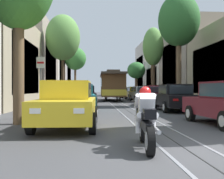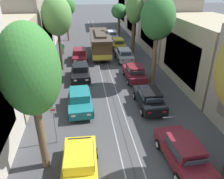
# 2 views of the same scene
# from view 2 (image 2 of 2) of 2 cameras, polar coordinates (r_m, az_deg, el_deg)

# --- Properties ---
(ground_plane) EXTENTS (160.00, 160.00, 0.00)m
(ground_plane) POSITION_cam_2_polar(r_m,az_deg,el_deg) (28.30, -2.52, 6.99)
(ground_plane) COLOR #424244
(trolley_track_rails) EXTENTS (1.14, 62.01, 0.01)m
(trolley_track_rails) POSITION_cam_2_polar(r_m,az_deg,el_deg) (31.52, -3.12, 9.02)
(trolley_track_rails) COLOR gray
(trolley_track_rails) RESTS_ON ground
(building_facade_left) EXTENTS (5.72, 53.71, 10.66)m
(building_facade_left) POSITION_cam_2_polar(r_m,az_deg,el_deg) (31.51, -21.47, 16.22)
(building_facade_left) COLOR beige
(building_facade_left) RESTS_ON ground
(building_facade_right) EXTENTS (5.96, 53.71, 9.97)m
(building_facade_right) POSITION_cam_2_polar(r_m,az_deg,el_deg) (32.51, 13.95, 15.92)
(building_facade_right) COLOR gray
(building_facade_right) RESTS_ON ground
(parked_car_yellow_near_left) EXTENTS (2.07, 4.39, 1.58)m
(parked_car_yellow_near_left) POSITION_cam_2_polar(r_m,az_deg,el_deg) (12.13, -8.39, -18.86)
(parked_car_yellow_near_left) COLOR gold
(parked_car_yellow_near_left) RESTS_ON ground
(parked_car_teal_second_left) EXTENTS (2.10, 4.41, 1.58)m
(parked_car_teal_second_left) POSITION_cam_2_polar(r_m,az_deg,el_deg) (17.78, -8.36, -2.75)
(parked_car_teal_second_left) COLOR #196B70
(parked_car_teal_second_left) RESTS_ON ground
(parked_car_black_mid_left) EXTENTS (2.07, 4.39, 1.58)m
(parked_car_black_mid_left) POSITION_cam_2_polar(r_m,az_deg,el_deg) (23.46, -8.22, 4.65)
(parked_car_black_mid_left) COLOR black
(parked_car_black_mid_left) RESTS_ON ground
(parked_car_maroon_fourth_left) EXTENTS (2.03, 4.37, 1.58)m
(parked_car_maroon_fourth_left) POSITION_cam_2_polar(r_m,az_deg,el_deg) (29.03, -8.41, 8.89)
(parked_car_maroon_fourth_left) COLOR maroon
(parked_car_maroon_fourth_left) RESTS_ON ground
(parked_car_maroon_near_right) EXTENTS (2.14, 4.42, 1.58)m
(parked_car_maroon_near_right) POSITION_cam_2_polar(r_m,az_deg,el_deg) (13.33, 18.02, -15.19)
(parked_car_maroon_near_right) COLOR maroon
(parked_car_maroon_near_right) RESTS_ON ground
(parked_car_black_second_right) EXTENTS (2.02, 4.37, 1.58)m
(parked_car_black_second_right) POSITION_cam_2_polar(r_m,az_deg,el_deg) (18.15, 9.65, -2.20)
(parked_car_black_second_right) COLOR black
(parked_car_black_second_right) RESTS_ON ground
(parked_car_maroon_mid_right) EXTENTS (2.01, 4.36, 1.58)m
(parked_car_maroon_mid_right) POSITION_cam_2_polar(r_m,az_deg,el_deg) (23.08, 5.88, 4.42)
(parked_car_maroon_mid_right) COLOR maroon
(parked_car_maroon_mid_right) RESTS_ON ground
(parked_car_silver_fourth_right) EXTENTS (2.04, 4.38, 1.58)m
(parked_car_silver_fourth_right) POSITION_cam_2_polar(r_m,az_deg,el_deg) (28.89, 3.12, 9.05)
(parked_car_silver_fourth_right) COLOR #B7B7BC
(parked_car_silver_fourth_right) RESTS_ON ground
(parked_car_yellow_fifth_right) EXTENTS (2.09, 4.40, 1.58)m
(parked_car_yellow_fifth_right) POSITION_cam_2_polar(r_m,az_deg,el_deg) (34.19, 1.56, 11.81)
(parked_car_yellow_fifth_right) COLOR gold
(parked_car_yellow_fifth_right) RESTS_ON ground
(parked_car_silver_sixth_right) EXTENTS (2.08, 4.40, 1.58)m
(parked_car_silver_sixth_right) POSITION_cam_2_polar(r_m,az_deg,el_deg) (40.05, -0.01, 13.98)
(parked_car_silver_sixth_right) COLOR #B7B7BC
(parked_car_silver_sixth_right) RESTS_ON ground
(street_tree_kerb_left_near) EXTENTS (2.81, 2.88, 7.93)m
(street_tree_kerb_left_near) POSITION_cam_2_polar(r_m,az_deg,el_deg) (10.61, -20.52, 4.20)
(street_tree_kerb_left_near) COLOR brown
(street_tree_kerb_left_near) RESTS_ON ground
(street_tree_kerb_left_second) EXTENTS (3.20, 2.82, 8.23)m
(street_tree_kerb_left_second) POSITION_cam_2_polar(r_m,az_deg,el_deg) (25.19, -14.19, 18.04)
(street_tree_kerb_left_second) COLOR #4C3826
(street_tree_kerb_left_second) RESTS_ON ground
(street_tree_kerb_left_mid) EXTENTS (3.17, 2.94, 7.41)m
(street_tree_kerb_left_mid) POSITION_cam_2_polar(r_m,az_deg,el_deg) (39.43, -11.96, 20.46)
(street_tree_kerb_left_mid) COLOR brown
(street_tree_kerb_left_mid) RESTS_ON ground
(street_tree_kerb_right_second) EXTENTS (3.07, 3.33, 8.45)m
(street_tree_kerb_right_second) POSITION_cam_2_polar(r_m,az_deg,el_deg) (20.70, 11.83, 17.60)
(street_tree_kerb_right_second) COLOR brown
(street_tree_kerb_right_second) RESTS_ON ground
(street_tree_kerb_right_mid) EXTENTS (2.44, 2.46, 8.51)m
(street_tree_kerb_right_mid) POSITION_cam_2_polar(r_m,az_deg,el_deg) (31.77, 5.88, 20.33)
(street_tree_kerb_right_mid) COLOR brown
(street_tree_kerb_right_mid) RESTS_ON ground
(street_tree_kerb_right_fourth) EXTENTS (2.92, 3.15, 5.66)m
(street_tree_kerb_right_fourth) POSITION_cam_2_polar(r_m,az_deg,el_deg) (43.80, 1.84, 19.59)
(street_tree_kerb_right_fourth) COLOR brown
(street_tree_kerb_right_fourth) RESTS_ON ground
(cable_car_trolley) EXTENTS (2.65, 9.15, 3.28)m
(cable_car_trolley) POSITION_cam_2_polar(r_m,az_deg,el_deg) (30.72, -3.14, 11.77)
(cable_car_trolley) COLOR brown
(cable_car_trolley) RESTS_ON ground
(pedestrian_on_left_pavement) EXTENTS (0.55, 0.32, 1.69)m
(pedestrian_on_left_pavement) POSITION_cam_2_polar(r_m,az_deg,el_deg) (32.20, -12.70, 10.55)
(pedestrian_on_left_pavement) COLOR slate
(pedestrian_on_left_pavement) RESTS_ON ground
(street_sign_post) EXTENTS (0.36, 0.07, 2.77)m
(street_sign_post) POSITION_cam_2_polar(r_m,az_deg,el_deg) (13.98, -14.78, -7.76)
(street_sign_post) COLOR slate
(street_sign_post) RESTS_ON ground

